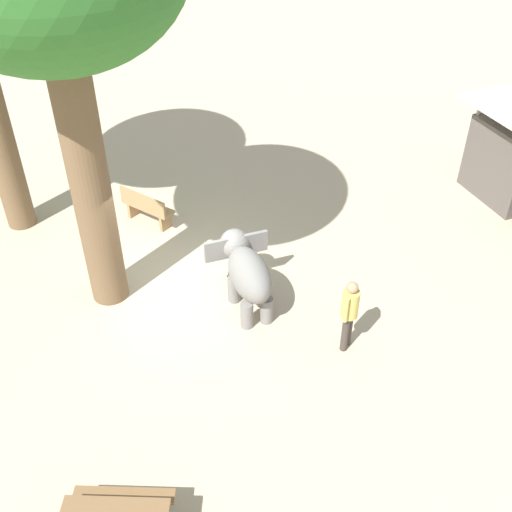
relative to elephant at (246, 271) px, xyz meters
The scene contains 4 objects.
ground_plane 1.90m from the elephant, 135.38° to the right, with size 60.00×60.00×0.00m, color #BAA88C.
elephant is the anchor object (origin of this frame).
person_handler 2.29m from the elephant, 36.15° to the left, with size 0.36×0.41×1.62m.
wooden_bench 3.90m from the elephant, 161.82° to the right, with size 1.38×1.12×0.88m.
Camera 1 is at (10.13, -2.15, 8.73)m, focal length 42.98 mm.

